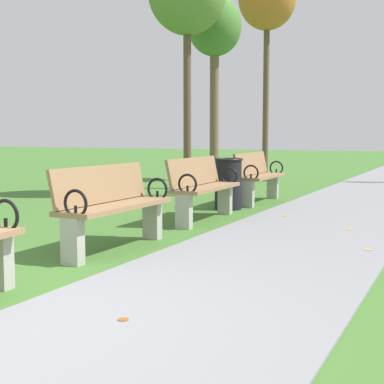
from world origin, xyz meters
name	(u,v)px	position (x,y,z in m)	size (l,w,h in m)	color
park_bench_2	(112,205)	(-0.50, 2.29, 0.49)	(0.48, 1.60, 0.90)	#93704C
park_bench_3	(203,187)	(-0.50, 4.57, 0.49)	(0.51, 1.61, 0.90)	#93704C
park_bench_4	(258,176)	(-0.50, 6.95, 0.49)	(0.51, 1.61, 0.90)	#93704C
tree_2	(215,32)	(-2.25, 8.93, 3.46)	(1.19, 1.19, 4.24)	brown
tree_3	(267,1)	(-1.89, 11.45, 4.62)	(1.48, 1.48, 5.50)	brown
trash_bin	(228,184)	(-0.65, 5.87, 0.42)	(0.48, 0.48, 0.84)	black
scattered_leaves	(260,227)	(0.46, 4.30, 0.02)	(4.33, 10.90, 0.02)	gold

